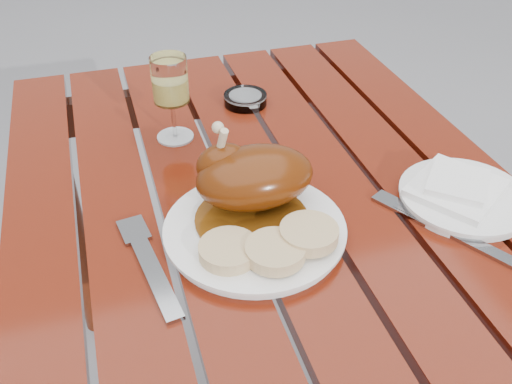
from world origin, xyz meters
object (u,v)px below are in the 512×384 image
Objects in this scene: dinner_plate at (255,230)px; ashtray at (245,99)px; table at (275,368)px; side_plate at (464,197)px; wine_glass at (172,99)px.

ashtray reaches higher than dinner_plate.
table is 6.04× the size of side_plate.
ashtray is (0.05, 0.35, 0.39)m from table.
dinner_plate is 0.33m from side_plate.
ashtray is (-0.23, 0.40, 0.00)m from side_plate.
dinner_plate and side_plate have the same top height.
wine_glass is (-0.06, 0.30, 0.07)m from dinner_plate.
side_plate is at bearing -3.18° from dinner_plate.
dinner_plate reaches higher than table.
wine_glass reaches higher than dinner_plate.
ashtray reaches higher than side_plate.
dinner_plate is 0.31m from wine_glass.
ashtray is (0.16, 0.09, -0.07)m from wine_glass.
wine_glass is (-0.11, 0.27, 0.45)m from table.
table is 4.59× the size of dinner_plate.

